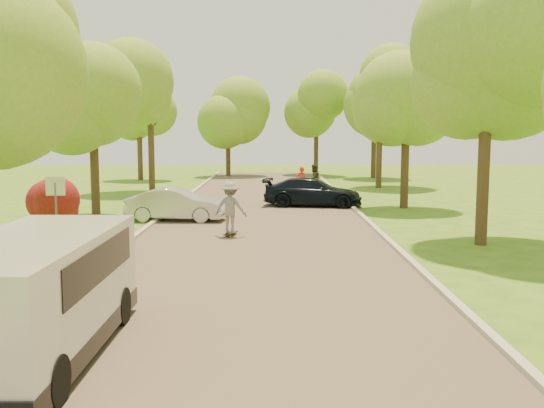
{
  "coord_description": "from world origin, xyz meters",
  "views": [
    {
      "loc": [
        0.4,
        -13.25,
        3.44
      ],
      "look_at": [
        0.41,
        4.65,
        1.3
      ],
      "focal_mm": 40.0,
      "sensor_mm": 36.0,
      "label": 1
    }
  ],
  "objects_px": {
    "silver_sedan": "(176,205)",
    "skateboarder": "(230,207)",
    "dark_sedan": "(313,192)",
    "minivan": "(34,295)",
    "longboard": "(231,233)",
    "street_sign": "(56,198)",
    "person_olive": "(314,180)",
    "person_striped": "(302,181)"
  },
  "relations": [
    {
      "from": "skateboarder",
      "to": "dark_sedan",
      "type": "bearing_deg",
      "value": -97.82
    },
    {
      "from": "person_olive",
      "to": "street_sign",
      "type": "bearing_deg",
      "value": 27.09
    },
    {
      "from": "person_olive",
      "to": "silver_sedan",
      "type": "bearing_deg",
      "value": 23.45
    },
    {
      "from": "person_olive",
      "to": "skateboarder",
      "type": "bearing_deg",
      "value": 40.05
    },
    {
      "from": "silver_sedan",
      "to": "dark_sedan",
      "type": "bearing_deg",
      "value": -44.95
    },
    {
      "from": "minivan",
      "to": "dark_sedan",
      "type": "xyz_separation_m",
      "value": [
        5.5,
        18.99,
        -0.33
      ]
    },
    {
      "from": "minivan",
      "to": "longboard",
      "type": "distance_m",
      "value": 11.14
    },
    {
      "from": "silver_sedan",
      "to": "skateboarder",
      "type": "bearing_deg",
      "value": -140.64
    },
    {
      "from": "dark_sedan",
      "to": "person_olive",
      "type": "xyz_separation_m",
      "value": [
        0.38,
        4.85,
        0.2
      ]
    },
    {
      "from": "dark_sedan",
      "to": "skateboarder",
      "type": "xyz_separation_m",
      "value": [
        -3.26,
        -8.1,
        0.3
      ]
    },
    {
      "from": "street_sign",
      "to": "longboard",
      "type": "distance_m",
      "value": 5.66
    },
    {
      "from": "dark_sedan",
      "to": "skateboarder",
      "type": "height_order",
      "value": "skateboarder"
    },
    {
      "from": "silver_sedan",
      "to": "person_olive",
      "type": "xyz_separation_m",
      "value": [
        5.98,
        9.46,
        0.22
      ]
    },
    {
      "from": "minivan",
      "to": "longboard",
      "type": "xyz_separation_m",
      "value": [
        2.24,
        10.88,
        -0.89
      ]
    },
    {
      "from": "silver_sedan",
      "to": "dark_sedan",
      "type": "relative_size",
      "value": 0.84
    },
    {
      "from": "dark_sedan",
      "to": "skateboarder",
      "type": "distance_m",
      "value": 8.74
    },
    {
      "from": "minivan",
      "to": "dark_sedan",
      "type": "distance_m",
      "value": 19.77
    },
    {
      "from": "dark_sedan",
      "to": "minivan",
      "type": "bearing_deg",
      "value": 171.81
    },
    {
      "from": "longboard",
      "to": "minivan",
      "type": "bearing_deg",
      "value": 92.5
    },
    {
      "from": "longboard",
      "to": "person_olive",
      "type": "bearing_deg",
      "value": -91.61
    },
    {
      "from": "longboard",
      "to": "skateboarder",
      "type": "xyz_separation_m",
      "value": [
        0.0,
        -0.0,
        0.86
      ]
    },
    {
      "from": "street_sign",
      "to": "longboard",
      "type": "bearing_deg",
      "value": 27.82
    },
    {
      "from": "minivan",
      "to": "silver_sedan",
      "type": "bearing_deg",
      "value": 90.75
    },
    {
      "from": "street_sign",
      "to": "dark_sedan",
      "type": "relative_size",
      "value": 0.48
    },
    {
      "from": "street_sign",
      "to": "person_olive",
      "type": "height_order",
      "value": "street_sign"
    },
    {
      "from": "skateboarder",
      "to": "silver_sedan",
      "type": "bearing_deg",
      "value": -42.14
    },
    {
      "from": "minivan",
      "to": "dark_sedan",
      "type": "bearing_deg",
      "value": 74.19
    },
    {
      "from": "silver_sedan",
      "to": "longboard",
      "type": "relative_size",
      "value": 4.24
    },
    {
      "from": "minivan",
      "to": "person_olive",
      "type": "relative_size",
      "value": 2.95
    },
    {
      "from": "longboard",
      "to": "skateboarder",
      "type": "relative_size",
      "value": 0.53
    },
    {
      "from": "street_sign",
      "to": "minivan",
      "type": "relative_size",
      "value": 0.43
    },
    {
      "from": "street_sign",
      "to": "person_olive",
      "type": "bearing_deg",
      "value": 61.32
    },
    {
      "from": "minivan",
      "to": "skateboarder",
      "type": "xyz_separation_m",
      "value": [
        2.24,
        10.88,
        -0.03
      ]
    },
    {
      "from": "street_sign",
      "to": "longboard",
      "type": "xyz_separation_m",
      "value": [
        4.84,
        2.55,
        -1.47
      ]
    },
    {
      "from": "silver_sedan",
      "to": "dark_sedan",
      "type": "height_order",
      "value": "dark_sedan"
    },
    {
      "from": "minivan",
      "to": "dark_sedan",
      "type": "height_order",
      "value": "minivan"
    },
    {
      "from": "dark_sedan",
      "to": "person_striped",
      "type": "height_order",
      "value": "person_striped"
    },
    {
      "from": "person_striped",
      "to": "person_olive",
      "type": "height_order",
      "value": "person_olive"
    },
    {
      "from": "silver_sedan",
      "to": "dark_sedan",
      "type": "distance_m",
      "value": 7.25
    },
    {
      "from": "minivan",
      "to": "skateboarder",
      "type": "height_order",
      "value": "minivan"
    },
    {
      "from": "street_sign",
      "to": "longboard",
      "type": "height_order",
      "value": "street_sign"
    },
    {
      "from": "silver_sedan",
      "to": "skateboarder",
      "type": "distance_m",
      "value": 4.22
    }
  ]
}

